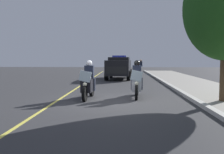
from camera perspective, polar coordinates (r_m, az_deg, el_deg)
ground_plane at (r=10.40m, az=-0.41°, el=-5.63°), size 80.00×80.00×0.00m
curb_strip at (r=10.78m, az=18.61°, el=-5.09°), size 48.00×0.24×0.15m
lane_stripe_center at (r=10.76m, az=-12.62°, el=-5.38°), size 48.00×0.12×0.01m
police_motorcycle_lead_left at (r=10.98m, az=-5.50°, el=-1.43°), size 2.14×0.61×1.72m
police_motorcycle_lead_right at (r=11.37m, az=5.77°, el=-1.24°), size 2.14×0.61×1.72m
police_suv at (r=21.44m, az=1.67°, el=2.39°), size 5.02×2.34×2.05m
cyclist_background at (r=27.14m, az=6.72°, el=2.31°), size 1.76×0.34×1.69m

